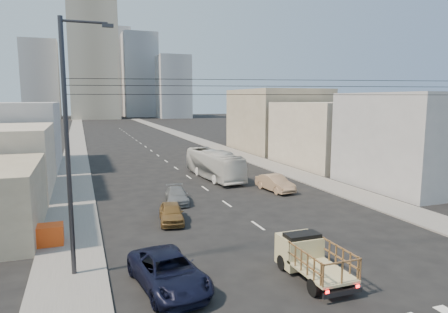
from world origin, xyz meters
TOP-DOWN VIEW (x-y plane):
  - ground at (0.00, 0.00)m, footprint 420.00×420.00m
  - sidewalk_left at (-11.75, 70.00)m, footprint 3.50×180.00m
  - sidewalk_right at (11.75, 70.00)m, footprint 3.50×180.00m
  - lane_dashes at (0.00, 53.00)m, footprint 0.15×104.00m
  - flatbed_pickup at (-0.96, -0.03)m, footprint 1.95×4.41m
  - navy_pickup at (-7.51, 1.22)m, footprint 3.28×5.78m
  - city_bus at (2.39, 24.39)m, footprint 3.35×10.91m
  - sedan_brown at (-5.29, 10.70)m, footprint 2.16×4.12m
  - sedan_tan at (5.74, 16.73)m, footprint 2.14×4.72m
  - sedan_grey at (-3.75, 15.68)m, footprint 2.25×4.38m
  - streetlamp_left at (-11.39, 4.00)m, footprint 2.36×0.25m
  - overhead_wires at (0.00, 1.50)m, footprint 23.01×5.02m
  - crate_stack at (-13.00, 8.62)m, footprint 1.80×1.20m
  - bldg_right_near at (19.00, 14.00)m, footprint 10.00×12.00m
  - bldg_right_mid at (19.50, 28.00)m, footprint 11.00×14.00m
  - bldg_right_far at (20.00, 44.00)m, footprint 12.00×16.00m
  - bldg_left_far at (-19.50, 39.00)m, footprint 12.00×16.00m
  - high_rise_tower at (-4.00, 170.00)m, footprint 20.00×20.00m
  - midrise_ne at (18.00, 185.00)m, footprint 16.00×16.00m
  - midrise_nw at (-26.00, 180.00)m, footprint 15.00×15.00m
  - midrise_back at (6.00, 200.00)m, footprint 18.00×18.00m
  - midrise_east at (30.00, 165.00)m, footprint 14.00×14.00m

SIDE VIEW (x-z plane):
  - ground at x=0.00m, z-range 0.00..0.00m
  - lane_dashes at x=0.00m, z-range 0.00..0.01m
  - sidewalk_left at x=-11.75m, z-range 0.00..0.12m
  - sidewalk_right at x=11.75m, z-range 0.00..0.12m
  - sedan_grey at x=-3.75m, z-range 0.00..1.22m
  - sedan_brown at x=-5.29m, z-range 0.00..1.34m
  - crate_stack at x=-13.00m, z-range 0.12..1.26m
  - sedan_tan at x=5.74m, z-range 0.00..1.50m
  - navy_pickup at x=-7.51m, z-range 0.00..1.52m
  - flatbed_pickup at x=-0.96m, z-range 0.14..2.04m
  - city_bus at x=2.39m, z-range 0.00..2.99m
  - bldg_right_mid at x=19.50m, z-range 0.00..8.00m
  - bldg_left_far at x=-19.50m, z-range 0.00..8.00m
  - bldg_right_near at x=19.00m, z-range 0.00..9.00m
  - bldg_right_far at x=20.00m, z-range 0.00..10.00m
  - streetlamp_left at x=-11.39m, z-range 0.44..12.44m
  - overhead_wires at x=0.00m, z-range 8.60..9.33m
  - midrise_east at x=30.00m, z-range 0.00..28.00m
  - midrise_nw at x=-26.00m, z-range 0.00..34.00m
  - midrise_ne at x=18.00m, z-range 0.00..40.00m
  - midrise_back at x=6.00m, z-range 0.00..44.00m
  - high_rise_tower at x=-4.00m, z-range 0.00..60.00m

